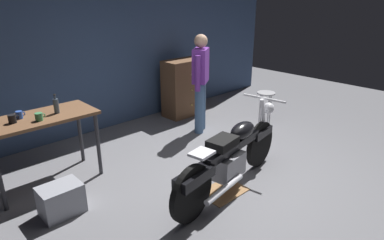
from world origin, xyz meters
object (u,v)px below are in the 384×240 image
(storage_bin, at_px, (61,200))
(mug_black_matte, at_px, (12,119))
(shop_stool, at_px, (266,100))
(mug_green_speckled, at_px, (39,117))
(motorcycle, at_px, (232,155))
(bottle, at_px, (56,106))
(mug_blue_enamel, at_px, (19,115))
(wooden_dresser, at_px, (184,88))
(person_standing, at_px, (201,79))

(storage_bin, distance_m, mug_black_matte, 1.08)
(shop_stool, height_order, mug_black_matte, mug_black_matte)
(mug_black_matte, bearing_deg, mug_green_speckled, -27.69)
(mug_black_matte, bearing_deg, motorcycle, -41.63)
(motorcycle, height_order, bottle, bottle)
(mug_green_speckled, xyz_separation_m, mug_black_matte, (-0.25, 0.13, 0.00))
(storage_bin, height_order, bottle, bottle)
(shop_stool, height_order, bottle, bottle)
(storage_bin, bearing_deg, mug_blue_enamel, 92.45)
(shop_stool, relative_size, bottle, 2.66)
(wooden_dresser, height_order, mug_green_speckled, wooden_dresser)
(motorcycle, distance_m, bottle, 2.23)
(motorcycle, height_order, mug_green_speckled, motorcycle)
(wooden_dresser, distance_m, mug_blue_enamel, 3.26)
(wooden_dresser, height_order, bottle, bottle)
(mug_blue_enamel, distance_m, bottle, 0.42)
(person_standing, bearing_deg, storage_bin, -20.72)
(motorcycle, bearing_deg, shop_stool, 15.90)
(shop_stool, distance_m, mug_blue_enamel, 3.93)
(motorcycle, xyz_separation_m, mug_green_speckled, (-1.64, 1.54, 0.50))
(bottle, bearing_deg, shop_stool, -11.77)
(person_standing, xyz_separation_m, mug_green_speckled, (-2.68, -0.06, 0.02))
(motorcycle, bearing_deg, mug_green_speckled, 127.58)
(shop_stool, relative_size, mug_green_speckled, 5.42)
(wooden_dresser, distance_m, mug_green_speckled, 3.18)
(person_standing, relative_size, shop_stool, 2.61)
(shop_stool, distance_m, mug_green_speckled, 3.75)
(bottle, bearing_deg, mug_blue_enamel, 164.49)
(person_standing, height_order, shop_stool, person_standing)
(person_standing, xyz_separation_m, bottle, (-2.42, 0.06, 0.07))
(shop_stool, distance_m, mug_black_matte, 4.01)
(mug_black_matte, bearing_deg, wooden_dresser, 12.89)
(wooden_dresser, bearing_deg, mug_green_speckled, -163.79)
(person_standing, bearing_deg, mug_blue_enamel, -37.53)
(wooden_dresser, xyz_separation_m, mug_green_speckled, (-3.03, -0.88, 0.40))
(mug_blue_enamel, xyz_separation_m, mug_black_matte, (-0.11, -0.10, 0.00))
(mug_blue_enamel, distance_m, mug_green_speckled, 0.27)
(person_standing, height_order, mug_blue_enamel, person_standing)
(wooden_dresser, distance_m, bottle, 2.91)
(motorcycle, bearing_deg, mug_blue_enamel, 126.08)
(mug_green_speckled, distance_m, bottle, 0.28)
(person_standing, bearing_deg, wooden_dresser, -147.34)
(mug_green_speckled, bearing_deg, wooden_dresser, 16.21)
(person_standing, xyz_separation_m, storage_bin, (-2.78, -0.66, -0.76))
(motorcycle, distance_m, shop_stool, 2.25)
(storage_bin, xyz_separation_m, mug_black_matte, (-0.14, 0.74, 0.78))
(person_standing, distance_m, mug_green_speckled, 2.68)
(motorcycle, bearing_deg, mug_black_matte, 129.31)
(storage_bin, height_order, mug_blue_enamel, mug_blue_enamel)
(storage_bin, bearing_deg, mug_black_matte, 100.82)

